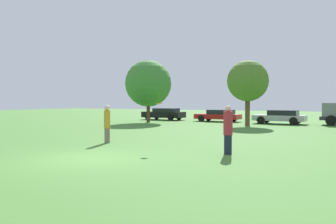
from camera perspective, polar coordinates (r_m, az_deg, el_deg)
The scene contains 9 objects.
ground_plane at distance 11.90m, azimuth -13.47°, elevation -7.71°, with size 120.00×120.00×0.00m, color #477A33.
person_thrower at distance 16.02m, azimuth -10.30°, elevation -1.89°, with size 0.30×0.30×1.78m.
person_catcher at distance 12.59m, azimuth 10.15°, elevation -2.99°, with size 0.34×0.34×1.80m.
frisbee at distance 13.64m, azimuth -1.46°, elevation 1.45°, with size 0.26×0.25×0.05m.
tree_0 at distance 30.96m, azimuth -3.38°, elevation 4.84°, with size 4.25×4.25×5.71m.
tree_1 at distance 27.68m, azimuth 13.38°, elevation 5.12°, with size 3.28×3.28×5.23m.
parked_car_black at distance 35.26m, azimuth -0.69°, elevation -0.29°, with size 4.50×1.99×1.22m.
parked_car_red at distance 32.72m, azimuth 8.58°, elevation -0.56°, with size 4.32×2.03×1.14m.
parked_car_silver at distance 30.48m, azimuth 18.53°, elevation -0.73°, with size 4.33×2.13×1.19m.
Camera 1 is at (8.00, -8.59, 1.97)m, focal length 35.91 mm.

